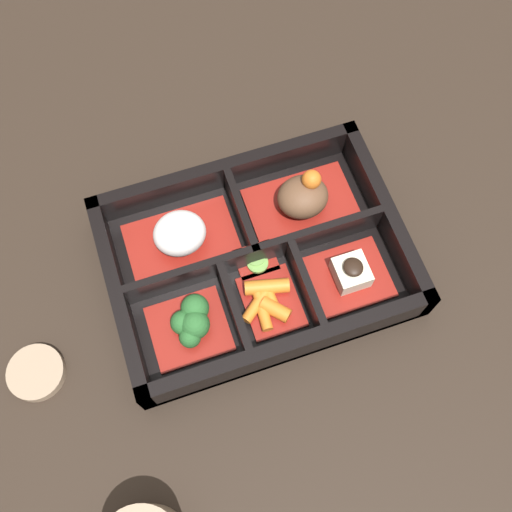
{
  "coord_description": "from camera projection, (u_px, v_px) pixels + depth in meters",
  "views": [
    {
      "loc": [
        -0.08,
        -0.23,
        0.6
      ],
      "look_at": [
        0.0,
        0.0,
        0.03
      ],
      "focal_mm": 42.0,
      "sensor_mm": 36.0,
      "label": 1
    }
  ],
  "objects": [
    {
      "name": "bowl_stew",
      "position": [
        303.0,
        199.0,
        0.65
      ],
      "size": [
        0.12,
        0.08,
        0.06
      ],
      "color": "maroon",
      "rests_on": "bento_base"
    },
    {
      "name": "bowl_tofu",
      "position": [
        350.0,
        275.0,
        0.63
      ],
      "size": [
        0.08,
        0.07,
        0.04
      ],
      "color": "maroon",
      "rests_on": "bento_base"
    },
    {
      "name": "bento_base",
      "position": [
        256.0,
        263.0,
        0.65
      ],
      "size": [
        0.31,
        0.22,
        0.01
      ],
      "color": "black",
      "rests_on": "ground_plane"
    },
    {
      "name": "ground_plane",
      "position": [
        256.0,
        265.0,
        0.65
      ],
      "size": [
        3.0,
        3.0,
        0.0
      ],
      "primitive_type": "plane",
      "color": "black"
    },
    {
      "name": "bowl_carrots",
      "position": [
        267.0,
        301.0,
        0.62
      ],
      "size": [
        0.06,
        0.07,
        0.02
      ],
      "color": "maroon",
      "rests_on": "bento_base"
    },
    {
      "name": "sauce_dish",
      "position": [
        36.0,
        373.0,
        0.6
      ],
      "size": [
        0.06,
        0.06,
        0.01
      ],
      "color": "gray",
      "rests_on": "ground_plane"
    },
    {
      "name": "bowl_rice",
      "position": [
        180.0,
        236.0,
        0.63
      ],
      "size": [
        0.12,
        0.08,
        0.05
      ],
      "color": "maroon",
      "rests_on": "bento_base"
    },
    {
      "name": "bowl_greens",
      "position": [
        192.0,
        322.0,
        0.6
      ],
      "size": [
        0.08,
        0.07,
        0.03
      ],
      "color": "maroon",
      "rests_on": "bento_base"
    },
    {
      "name": "bento_rim",
      "position": [
        257.0,
        259.0,
        0.63
      ],
      "size": [
        0.31,
        0.22,
        0.05
      ],
      "color": "black",
      "rests_on": "ground_plane"
    },
    {
      "name": "bowl_pickles",
      "position": [
        256.0,
        263.0,
        0.64
      ],
      "size": [
        0.04,
        0.04,
        0.01
      ],
      "color": "maroon",
      "rests_on": "bento_base"
    }
  ]
}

